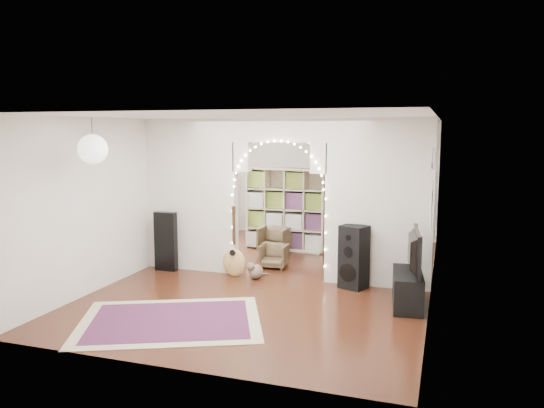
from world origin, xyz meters
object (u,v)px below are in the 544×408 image
(dining_table, at_px, (327,217))
(dining_chair_right, at_px, (274,256))
(dining_chair_left, at_px, (274,240))
(floor_speaker, at_px, (354,257))
(bookcase, at_px, (286,209))
(acoustic_guitar, at_px, (234,251))
(media_console, at_px, (407,289))

(dining_table, distance_m, dining_chair_right, 2.03)
(dining_table, relative_size, dining_chair_left, 2.18)
(floor_speaker, bearing_deg, bookcase, 150.70)
(acoustic_guitar, xyz_separation_m, media_console, (2.94, -0.66, -0.20))
(bookcase, relative_size, dining_table, 1.34)
(dining_chair_left, bearing_deg, dining_chair_right, -70.65)
(dining_table, bearing_deg, dining_chair_right, -99.88)
(acoustic_guitar, distance_m, dining_chair_left, 1.90)
(floor_speaker, height_order, bookcase, bookcase)
(dining_chair_right, bearing_deg, media_console, -33.84)
(bookcase, height_order, dining_chair_left, bookcase)
(floor_speaker, height_order, dining_chair_left, floor_speaker)
(dining_chair_right, bearing_deg, dining_chair_left, 104.55)
(media_console, height_order, dining_chair_left, dining_chair_left)
(acoustic_guitar, relative_size, floor_speaker, 1.03)
(dining_chair_left, bearing_deg, floor_speaker, -42.90)
(media_console, xyz_separation_m, bookcase, (-2.71, 2.99, 0.61))
(acoustic_guitar, height_order, bookcase, bookcase)
(dining_chair_right, bearing_deg, acoustic_guitar, -123.93)
(floor_speaker, xyz_separation_m, dining_chair_left, (-1.95, 1.89, -0.24))
(media_console, bearing_deg, dining_chair_left, 131.60)
(dining_chair_left, bearing_deg, media_console, -40.67)
(floor_speaker, bearing_deg, dining_table, 133.46)
(acoustic_guitar, relative_size, dining_table, 0.81)
(floor_speaker, height_order, dining_chair_right, floor_speaker)
(floor_speaker, relative_size, dining_table, 0.79)
(acoustic_guitar, xyz_separation_m, bookcase, (0.23, 2.33, 0.41))
(bookcase, xyz_separation_m, dining_chair_left, (-0.13, -0.44, -0.59))
(floor_speaker, relative_size, bookcase, 0.59)
(dining_chair_left, bearing_deg, acoustic_guitar, -91.89)
(acoustic_guitar, bearing_deg, bookcase, 79.36)
(dining_chair_right, bearing_deg, bookcase, 94.98)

